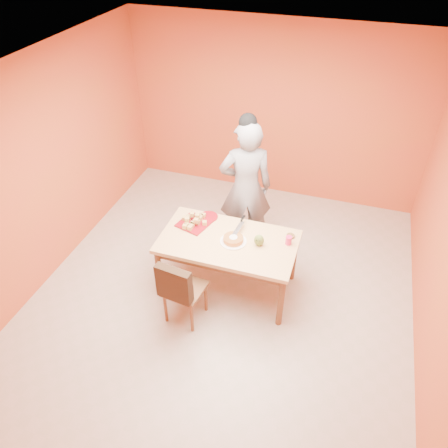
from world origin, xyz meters
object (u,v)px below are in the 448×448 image
(dining_chair, at_px, (184,288))
(pastry_platter, at_px, (194,223))
(sponge_cake, at_px, (233,239))
(magenta_glass, at_px, (289,240))
(person, at_px, (246,188))
(red_dinner_plate, at_px, (208,217))
(egg_ornament, at_px, (259,240))
(dining_table, at_px, (228,246))
(checker_tin, at_px, (290,236))

(dining_chair, distance_m, pastry_platter, 0.86)
(sponge_cake, height_order, magenta_glass, magenta_glass)
(magenta_glass, bearing_deg, dining_chair, -142.11)
(sponge_cake, bearing_deg, magenta_glass, 14.53)
(person, distance_m, red_dinner_plate, 0.63)
(dining_chair, height_order, sponge_cake, dining_chair)
(dining_chair, xyz_separation_m, egg_ornament, (0.68, 0.65, 0.35))
(dining_table, distance_m, sponge_cake, 0.15)
(person, relative_size, sponge_cake, 8.05)
(red_dinner_plate, distance_m, egg_ornament, 0.80)
(person, height_order, magenta_glass, person)
(pastry_platter, height_order, egg_ornament, egg_ornament)
(sponge_cake, bearing_deg, pastry_platter, 162.58)
(red_dinner_plate, bearing_deg, egg_ornament, -24.10)
(dining_table, relative_size, magenta_glass, 15.31)
(red_dinner_plate, bearing_deg, checker_tin, -3.78)
(egg_ornament, distance_m, magenta_glass, 0.34)
(checker_tin, bearing_deg, dining_chair, -137.77)
(checker_tin, bearing_deg, dining_table, -157.57)
(dining_chair, height_order, pastry_platter, dining_chair)
(dining_table, xyz_separation_m, sponge_cake, (0.06, -0.01, 0.13))
(dining_chair, bearing_deg, magenta_glass, 45.22)
(dining_table, bearing_deg, checker_tin, 22.43)
(sponge_cake, xyz_separation_m, magenta_glass, (0.62, 0.16, 0.01))
(pastry_platter, relative_size, checker_tin, 3.60)
(red_dinner_plate, distance_m, checker_tin, 1.05)
(magenta_glass, height_order, checker_tin, magenta_glass)
(person, height_order, red_dinner_plate, person)
(egg_ornament, height_order, magenta_glass, egg_ornament)
(pastry_platter, distance_m, magenta_glass, 1.17)
(egg_ornament, xyz_separation_m, checker_tin, (0.32, 0.26, -0.06))
(sponge_cake, xyz_separation_m, egg_ornament, (0.30, 0.03, 0.03))
(red_dinner_plate, height_order, checker_tin, checker_tin)
(dining_chair, relative_size, red_dinner_plate, 3.91)
(dining_chair, height_order, checker_tin, dining_chair)
(sponge_cake, xyz_separation_m, checker_tin, (0.62, 0.29, -0.02))
(pastry_platter, xyz_separation_m, checker_tin, (1.17, 0.12, 0.00))
(sponge_cake, distance_m, magenta_glass, 0.64)
(dining_chair, height_order, magenta_glass, dining_chair)
(magenta_glass, bearing_deg, person, 135.33)
(red_dinner_plate, bearing_deg, magenta_glass, -10.72)
(magenta_glass, bearing_deg, red_dinner_plate, 169.28)
(pastry_platter, bearing_deg, person, 56.88)
(magenta_glass, bearing_deg, dining_table, -167.45)
(dining_chair, xyz_separation_m, red_dinner_plate, (-0.05, 0.98, 0.29))
(dining_table, xyz_separation_m, pastry_platter, (-0.49, 0.17, 0.10))
(dining_table, xyz_separation_m, person, (-0.04, 0.86, 0.28))
(dining_table, height_order, pastry_platter, pastry_platter)
(person, distance_m, sponge_cake, 0.88)
(red_dinner_plate, bearing_deg, sponge_cake, -39.58)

